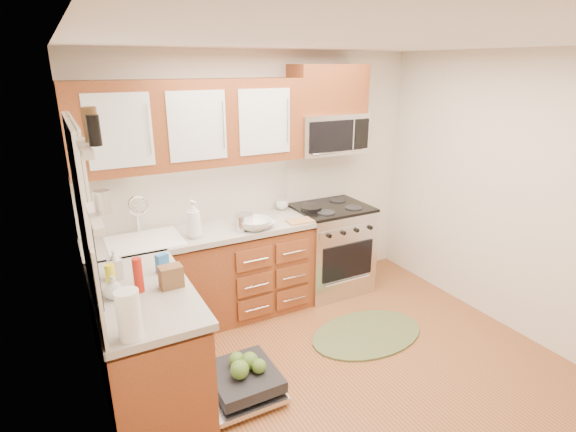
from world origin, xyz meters
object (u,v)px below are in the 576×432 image
rug (367,334)px  stock_pot (244,219)px  bowl_a (260,225)px  cup (282,205)px  paper_towel_roll (129,315)px  range (331,248)px  microwave (328,133)px  sink (146,254)px  cutting_board (300,221)px  bowl_b (255,224)px  dishwasher (239,383)px  skillet (311,208)px  upper_cabinets (191,124)px

rug → stock_pot: 1.56m
bowl_a → cup: size_ratio=2.00×
bowl_a → paper_towel_roll: bearing=-137.0°
range → microwave: microwave is taller
sink → cutting_board: 1.45m
range → bowl_b: (-0.97, -0.18, 0.50)m
dishwasher → range: bearing=36.3°
skillet → bowl_a: skillet is taller
paper_towel_roll → range: bearing=32.5°
skillet → cutting_board: 0.31m
microwave → dishwasher: (-1.54, -1.25, -1.60)m
cutting_board → rug: bearing=-68.0°
dishwasher → cup: bearing=51.9°
rug → bowl_b: bowl_b is taller
cutting_board → bowl_a: bowl_a is taller
bowl_a → cutting_board: bearing=-4.1°
dishwasher → rug: bearing=7.8°
paper_towel_roll → rug: bearing=13.6°
microwave → bowl_b: size_ratio=2.52×
range → rug: (-0.20, -0.95, -0.46)m
range → stock_pot: stock_pot is taller
upper_cabinets → range: bearing=-5.9°
cup → range: bearing=-24.6°
rug → bowl_b: size_ratio=3.64×
paper_towel_roll → cutting_board: bearing=34.9°
sink → paper_towel_roll: 1.51m
cutting_board → paper_towel_roll: 2.17m
microwave → bowl_a: (-0.92, -0.30, -0.74)m
bowl_a → microwave: bearing=18.1°
microwave → sink: 2.13m
cutting_board → bowl_a: 0.42m
upper_cabinets → bowl_b: (0.44, -0.32, -0.90)m
sink → dishwasher: bearing=-70.8°
upper_cabinets → stock_pot: upper_cabinets is taller
range → bowl_b: bowl_b is taller
microwave → stock_pot: microwave is taller
bowl_b → rug: bearing=-45.1°
upper_cabinets → rug: size_ratio=1.86×
microwave → bowl_b: microwave is taller
sink → dishwasher: size_ratio=0.89×
cup → microwave: bearing=-11.8°
rug → bowl_b: 1.45m
microwave → paper_towel_roll: (-2.28, -1.57, -0.63)m
skillet → bowl_a: 0.68m
dishwasher → bowl_b: bearing=58.9°
rug → range: bearing=78.0°
cutting_board → paper_towel_roll: (-1.78, -1.24, 0.13)m
skillet → cup: (-0.22, 0.23, 0.01)m
cutting_board → stock_pot: bearing=160.3°
paper_towel_roll → bowl_a: (1.36, 1.27, -0.11)m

